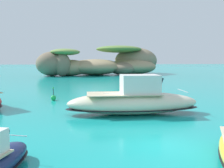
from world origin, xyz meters
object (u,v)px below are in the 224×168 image
islet_large (123,63)px  channel_buoy (53,97)px  motorboat_cream (134,101)px  islet_small (61,65)px

islet_large → channel_buoy: islet_large is taller
islet_large → motorboat_cream: islet_large is taller
islet_small → channel_buoy: islet_small is taller
islet_large → islet_small: (-17.34, -5.48, -0.34)m
islet_large → motorboat_cream: (-8.10, -53.29, -2.24)m
motorboat_cream → islet_small: bearing=100.9°
motorboat_cream → islet_large: bearing=81.4°
motorboat_cream → channel_buoy: bearing=133.1°
islet_small → channel_buoy: bearing=-86.9°
islet_large → motorboat_cream: bearing=-98.6°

